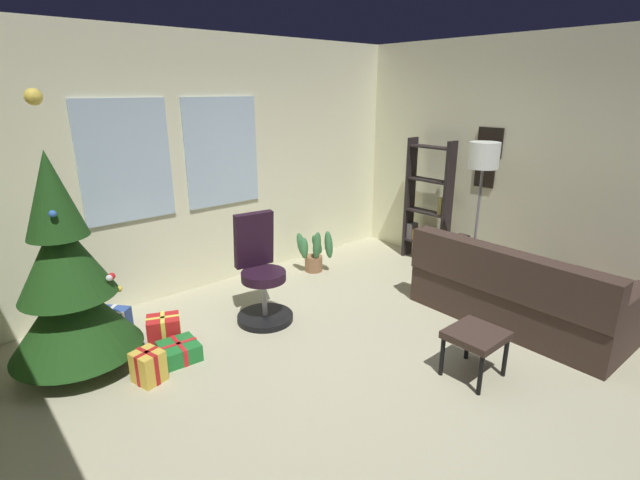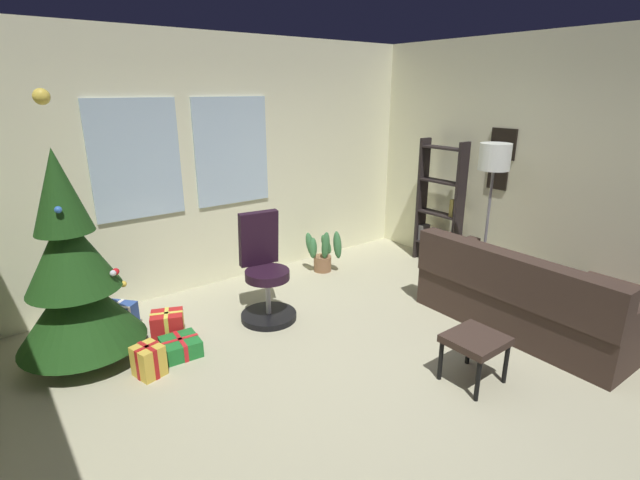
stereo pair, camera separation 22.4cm
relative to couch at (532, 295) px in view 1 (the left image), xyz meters
name	(u,v)px [view 1 (the left image)]	position (x,y,z in m)	size (l,w,h in m)	color
ground_plane	(374,377)	(-1.81, 0.43, -0.34)	(5.36, 5.06, 0.10)	#AAA687
wall_back_with_windows	(208,165)	(-1.83, 3.00, 1.12)	(5.36, 0.12, 2.81)	beige
wall_right_with_frames	(548,167)	(0.92, 0.43, 1.11)	(0.12, 5.06, 2.81)	beige
couch	(532,295)	(0.00, 0.00, 0.00)	(1.52, 2.01, 0.82)	#382922
footstool	(476,338)	(-1.24, -0.13, 0.05)	(0.43, 0.40, 0.40)	#382922
holiday_tree	(67,283)	(-3.60, 2.11, 0.46)	(1.02, 1.02, 2.23)	#4C331E
gift_box_red	(164,331)	(-2.92, 1.99, -0.16)	(0.35, 0.33, 0.27)	red
gift_box_green	(179,351)	(-2.93, 1.67, -0.22)	(0.33, 0.33, 0.16)	#1E722D
gift_box_gold	(148,367)	(-3.25, 1.52, -0.16)	(0.25, 0.26, 0.27)	gold
gift_box_blue	(109,325)	(-3.27, 2.43, -0.16)	(0.44, 0.44, 0.28)	#2D4C99
office_chair	(261,279)	(-1.96, 1.82, 0.13)	(0.56, 0.56, 1.08)	black
bookshelf	(428,209)	(0.66, 1.77, 0.42)	(0.18, 0.64, 1.62)	black
floor_lamp	(483,168)	(0.29, 0.84, 1.12)	(0.33, 0.33, 1.69)	slate
potted_plant	(314,252)	(-0.74, 2.45, -0.04)	(0.40, 0.44, 0.55)	brown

